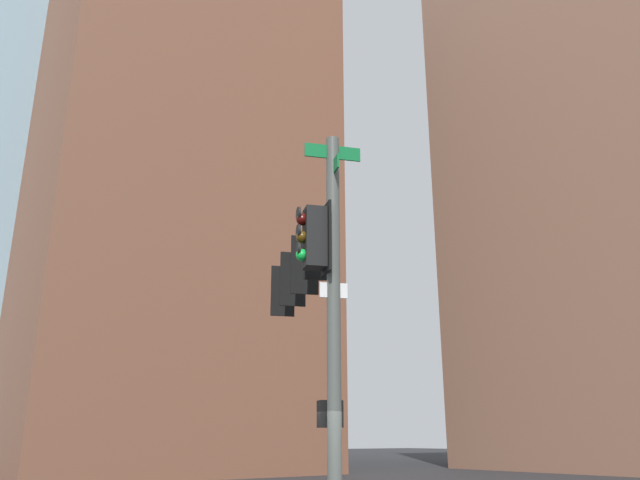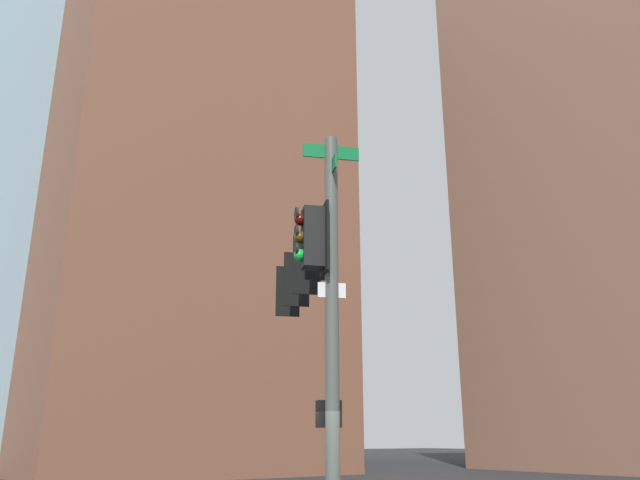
% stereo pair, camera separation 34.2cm
% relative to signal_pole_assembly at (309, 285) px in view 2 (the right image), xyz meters
% --- Properties ---
extents(signal_pole_assembly, '(5.28, 2.80, 6.98)m').
position_rel_signal_pole_assembly_xyz_m(signal_pole_assembly, '(0.00, 0.00, 0.00)').
color(signal_pole_assembly, '#4C514C').
rests_on(signal_pole_assembly, ground_plane).
extents(building_brick_midblock, '(23.50, 18.99, 40.28)m').
position_rel_signal_pole_assembly_xyz_m(building_brick_midblock, '(-34.27, 10.13, 15.32)').
color(building_brick_midblock, brown).
rests_on(building_brick_midblock, ground_plane).
extents(building_glass_tower, '(29.72, 26.12, 82.05)m').
position_rel_signal_pole_assembly_xyz_m(building_glass_tower, '(-46.67, 6.65, 36.21)').
color(building_glass_tower, '#8CB2C6').
rests_on(building_glass_tower, ground_plane).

